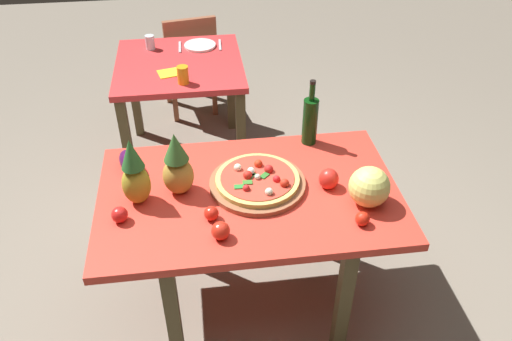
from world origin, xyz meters
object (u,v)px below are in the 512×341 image
at_px(dinner_plate, 200,45).
at_px(fork_utensil, 180,47).
at_px(knife_utensil, 220,45).
at_px(bell_pepper, 329,179).
at_px(display_table, 249,207).
at_px(wine_bottle, 310,120).
at_px(pizza_board, 257,184).
at_px(napkin_folded, 169,73).
at_px(tomato_beside_pepper, 362,219).
at_px(background_table, 180,79).
at_px(eggplant, 130,163).
at_px(tomato_by_bottle, 221,231).
at_px(pizza, 258,179).
at_px(pineapple_left, 177,167).
at_px(melon, 369,187).
at_px(dining_chair, 190,59).
at_px(tomato_near_board, 120,215).
at_px(tomato_at_corner, 211,213).
at_px(pineapple_right, 135,175).
at_px(drinking_glass_juice, 183,75).
at_px(drinking_glass_water, 150,42).

height_order(dinner_plate, fork_utensil, dinner_plate).
relative_size(dinner_plate, knife_utensil, 1.22).
bearing_deg(bell_pepper, display_table, 177.95).
bearing_deg(fork_utensil, wine_bottle, -62.68).
distance_m(pizza_board, napkin_folded, 1.27).
bearing_deg(tomato_beside_pepper, background_table, 113.85).
distance_m(eggplant, tomato_by_bottle, 0.64).
distance_m(background_table, tomato_by_bottle, 1.69).
xyz_separation_m(pizza, pineapple_left, (-0.36, 0.01, 0.10)).
bearing_deg(fork_utensil, tomato_beside_pepper, -68.47).
height_order(melon, tomato_by_bottle, melon).
xyz_separation_m(dining_chair, eggplant, (-0.31, -1.82, 0.33)).
relative_size(eggplant, tomato_near_board, 2.86).
relative_size(display_table, pineapple_left, 4.42).
distance_m(wine_bottle, tomato_at_corner, 0.75).
height_order(pineapple_right, tomato_near_board, pineapple_right).
height_order(bell_pepper, napkin_folded, bell_pepper).
height_order(background_table, pizza, pizza).
xyz_separation_m(dining_chair, pizza, (0.27, -2.01, 0.32)).
distance_m(wine_bottle, bell_pepper, 0.38).
xyz_separation_m(eggplant, tomato_near_board, (-0.02, -0.35, -0.01)).
bearing_deg(drinking_glass_juice, tomato_beside_pepper, -62.52).
distance_m(pineapple_left, pineapple_right, 0.19).
height_order(display_table, tomato_beside_pepper, tomato_beside_pepper).
bearing_deg(tomato_beside_pepper, dinner_plate, 107.14).
xyz_separation_m(pineapple_right, drinking_glass_water, (0.00, 1.64, -0.10)).
bearing_deg(pineapple_left, background_table, 89.49).
xyz_separation_m(background_table, dinner_plate, (0.15, 0.23, 0.13)).
bearing_deg(knife_utensil, dinner_plate, -177.28).
distance_m(dining_chair, pineapple_left, 2.04).
height_order(tomato_near_board, napkin_folded, tomato_near_board).
bearing_deg(drinking_glass_juice, knife_utensil, 63.66).
height_order(wine_bottle, fork_utensil, wine_bottle).
xyz_separation_m(pineapple_left, pineapple_right, (-0.18, -0.05, 0.01)).
bearing_deg(pineapple_left, pizza, -1.54).
height_order(tomato_by_bottle, dinner_plate, tomato_by_bottle).
height_order(eggplant, drinking_glass_juice, drinking_glass_juice).
distance_m(display_table, fork_utensil, 1.66).
xyz_separation_m(tomato_near_board, tomato_beside_pepper, (1.00, -0.15, -0.00)).
xyz_separation_m(melon, tomato_near_board, (-1.07, 0.02, -0.06)).
height_order(drinking_glass_water, fork_utensil, drinking_glass_water).
distance_m(dinner_plate, napkin_folded, 0.45).
relative_size(pizza, eggplant, 1.92).
distance_m(tomato_at_corner, drinking_glass_water, 1.82).
relative_size(wine_bottle, napkin_folded, 2.50).
bearing_deg(tomato_beside_pepper, eggplant, 152.71).
distance_m(pineapple_left, dinner_plate, 1.60).
distance_m(pizza_board, melon, 0.50).
relative_size(pineapple_right, tomato_beside_pepper, 5.24).
xyz_separation_m(background_table, drinking_glass_juice, (0.03, -0.30, 0.18)).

